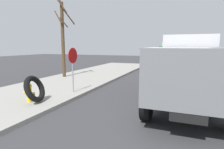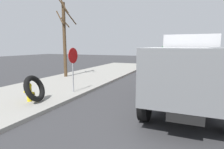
{
  "view_description": "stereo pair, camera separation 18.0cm",
  "coord_description": "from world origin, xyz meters",
  "px_view_note": "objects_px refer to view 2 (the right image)",
  "views": [
    {
      "loc": [
        -6.05,
        -0.61,
        2.45
      ],
      "look_at": [
        2.28,
        2.68,
        1.08
      ],
      "focal_mm": 30.02,
      "sensor_mm": 36.0,
      "label": 1
    },
    {
      "loc": [
        -5.98,
        -0.78,
        2.45
      ],
      "look_at": [
        2.28,
        2.68,
        1.08
      ],
      "focal_mm": 30.02,
      "sensor_mm": 36.0,
      "label": 2
    }
  ],
  "objects_px": {
    "stop_sign": "(73,62)",
    "dump_truck_green": "(173,52)",
    "loose_tire": "(35,88)",
    "dump_truck_gray": "(189,66)",
    "bare_tree": "(64,37)",
    "fire_hydrant": "(29,91)",
    "dump_truck_red": "(198,55)"
  },
  "relations": [
    {
      "from": "stop_sign",
      "to": "dump_truck_red",
      "type": "xyz_separation_m",
      "value": [
        12.4,
        -6.04,
        -0.08
      ]
    },
    {
      "from": "loose_tire",
      "to": "dump_truck_red",
      "type": "distance_m",
      "value": 15.9
    },
    {
      "from": "stop_sign",
      "to": "dump_truck_red",
      "type": "bearing_deg",
      "value": -25.95
    },
    {
      "from": "stop_sign",
      "to": "fire_hydrant",
      "type": "bearing_deg",
      "value": 159.16
    },
    {
      "from": "stop_sign",
      "to": "bare_tree",
      "type": "distance_m",
      "value": 5.24
    },
    {
      "from": "fire_hydrant",
      "to": "bare_tree",
      "type": "relative_size",
      "value": 0.13
    },
    {
      "from": "dump_truck_gray",
      "to": "dump_truck_green",
      "type": "height_order",
      "value": "same"
    },
    {
      "from": "dump_truck_gray",
      "to": "loose_tire",
      "type": "bearing_deg",
      "value": 114.88
    },
    {
      "from": "dump_truck_gray",
      "to": "bare_tree",
      "type": "xyz_separation_m",
      "value": [
        3.19,
        8.61,
        1.48
      ]
    },
    {
      "from": "dump_truck_green",
      "to": "bare_tree",
      "type": "bearing_deg",
      "value": 158.06
    },
    {
      "from": "dump_truck_green",
      "to": "dump_truck_red",
      "type": "bearing_deg",
      "value": -158.29
    },
    {
      "from": "loose_tire",
      "to": "stop_sign",
      "type": "xyz_separation_m",
      "value": [
        2.06,
        -0.5,
        0.97
      ]
    },
    {
      "from": "stop_sign",
      "to": "bare_tree",
      "type": "xyz_separation_m",
      "value": [
        3.82,
        3.3,
        1.41
      ]
    },
    {
      "from": "dump_truck_green",
      "to": "loose_tire",
      "type": "bearing_deg",
      "value": 170.6
    },
    {
      "from": "dump_truck_gray",
      "to": "dump_truck_green",
      "type": "xyz_separation_m",
      "value": [
        19.12,
        2.19,
        0.0
      ]
    },
    {
      "from": "dump_truck_red",
      "to": "bare_tree",
      "type": "distance_m",
      "value": 12.78
    },
    {
      "from": "dump_truck_red",
      "to": "bare_tree",
      "type": "relative_size",
      "value": 1.15
    },
    {
      "from": "loose_tire",
      "to": "dump_truck_green",
      "type": "bearing_deg",
      "value": -9.4
    },
    {
      "from": "fire_hydrant",
      "to": "stop_sign",
      "type": "distance_m",
      "value": 2.49
    },
    {
      "from": "fire_hydrant",
      "to": "loose_tire",
      "type": "distance_m",
      "value": 0.33
    },
    {
      "from": "stop_sign",
      "to": "loose_tire",
      "type": "bearing_deg",
      "value": 166.42
    },
    {
      "from": "dump_truck_gray",
      "to": "stop_sign",
      "type": "bearing_deg",
      "value": 96.76
    },
    {
      "from": "dump_truck_red",
      "to": "loose_tire",
      "type": "bearing_deg",
      "value": 155.69
    },
    {
      "from": "dump_truck_red",
      "to": "dump_truck_gray",
      "type": "bearing_deg",
      "value": 176.45
    },
    {
      "from": "fire_hydrant",
      "to": "bare_tree",
      "type": "bearing_deg",
      "value": 23.08
    },
    {
      "from": "loose_tire",
      "to": "dump_truck_gray",
      "type": "height_order",
      "value": "dump_truck_gray"
    },
    {
      "from": "dump_truck_green",
      "to": "dump_truck_gray",
      "type": "bearing_deg",
      "value": -173.46
    },
    {
      "from": "dump_truck_green",
      "to": "bare_tree",
      "type": "xyz_separation_m",
      "value": [
        -15.93,
        6.42,
        1.48
      ]
    },
    {
      "from": "stop_sign",
      "to": "dump_truck_green",
      "type": "distance_m",
      "value": 19.99
    },
    {
      "from": "loose_tire",
      "to": "dump_truck_gray",
      "type": "distance_m",
      "value": 6.46
    },
    {
      "from": "loose_tire",
      "to": "bare_tree",
      "type": "bearing_deg",
      "value": 25.51
    },
    {
      "from": "stop_sign",
      "to": "dump_truck_gray",
      "type": "distance_m",
      "value": 5.34
    }
  ]
}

